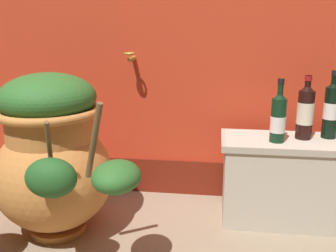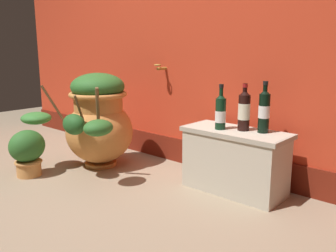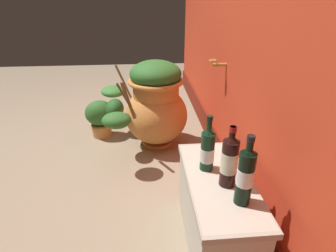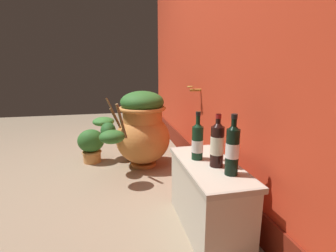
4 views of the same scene
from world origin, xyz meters
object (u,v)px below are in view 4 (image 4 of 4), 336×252
(wine_bottle_middle, at_px, (217,143))
(wine_bottle_right, at_px, (197,140))
(potted_shrub, at_px, (91,144))
(terracotta_urn, at_px, (141,129))
(wine_bottle_left, at_px, (232,148))

(wine_bottle_middle, distance_m, wine_bottle_right, 0.15)
(potted_shrub, bearing_deg, wine_bottle_right, 30.83)
(terracotta_urn, bearing_deg, wine_bottle_left, 14.50)
(potted_shrub, bearing_deg, terracotta_urn, 67.61)
(terracotta_urn, relative_size, wine_bottle_left, 2.68)
(wine_bottle_middle, height_order, potted_shrub, wine_bottle_middle)
(wine_bottle_middle, xyz_separation_m, wine_bottle_right, (-0.13, -0.07, -0.02))
(wine_bottle_middle, bearing_deg, wine_bottle_right, -152.39)
(wine_bottle_middle, bearing_deg, terracotta_urn, -165.39)
(wine_bottle_middle, distance_m, potted_shrub, 1.60)
(terracotta_urn, height_order, wine_bottle_right, terracotta_urn)
(wine_bottle_left, distance_m, potted_shrub, 1.72)
(wine_bottle_left, distance_m, wine_bottle_right, 0.28)
(wine_bottle_left, distance_m, wine_bottle_middle, 0.13)
(terracotta_urn, bearing_deg, potted_shrub, -112.39)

